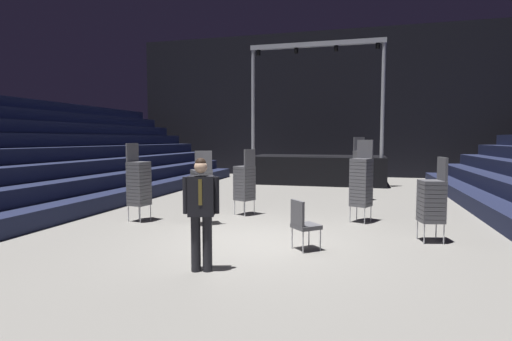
{
  "coord_description": "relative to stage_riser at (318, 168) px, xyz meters",
  "views": [
    {
      "loc": [
        2.05,
        -7.81,
        2.07
      ],
      "look_at": [
        -0.14,
        0.42,
        1.4
      ],
      "focal_mm": 28.18,
      "sensor_mm": 36.0,
      "label": 1
    }
  ],
  "objects": [
    {
      "name": "stage_riser",
      "position": [
        0.0,
        0.0,
        0.0
      ],
      "size": [
        6.12,
        3.1,
        6.24
      ],
      "color": "black",
      "rests_on": "ground_plane"
    },
    {
      "name": "chair_stack_front_right",
      "position": [
        -1.69,
        -10.05,
        0.18
      ],
      "size": [
        0.62,
        0.62,
        1.79
      ],
      "rotation": [
        0.0,
        0.0,
        0.66
      ],
      "color": "#B2B5BA",
      "rests_on": "ground_plane"
    },
    {
      "name": "ground_plane",
      "position": [
        0.0,
        -11.18,
        -0.77
      ],
      "size": [
        22.0,
        30.0,
        0.1
      ],
      "primitive_type": "cube",
      "color": "slate"
    },
    {
      "name": "chair_stack_mid_centre",
      "position": [
        -1.05,
        -8.57,
        0.18
      ],
      "size": [
        0.59,
        0.59,
        1.79
      ],
      "rotation": [
        0.0,
        0.0,
        1.11
      ],
      "color": "#B2B5BA",
      "rests_on": "ground_plane"
    },
    {
      "name": "loose_chair_near_man",
      "position": [
        1.0,
        -11.66,
        -0.19
      ],
      "size": [
        0.62,
        0.62,
        0.95
      ],
      "rotation": [
        0.0,
        0.0,
        5.43
      ],
      "color": "#B2B5BA",
      "rests_on": "ground_plane"
    },
    {
      "name": "chair_stack_mid_right",
      "position": [
        -3.38,
        -10.06,
        0.26
      ],
      "size": [
        0.52,
        0.52,
        1.96
      ],
      "rotation": [
        0.0,
        0.0,
        4.52
      ],
      "color": "#B2B5BA",
      "rests_on": "ground_plane"
    },
    {
      "name": "arena_end_wall",
      "position": [
        0.0,
        3.82,
        3.28
      ],
      "size": [
        22.0,
        0.3,
        8.0
      ],
      "primitive_type": "cube",
      "color": "black",
      "rests_on": "ground_plane"
    },
    {
      "name": "chair_stack_mid_left",
      "position": [
        3.41,
        -10.39,
        0.13
      ],
      "size": [
        0.52,
        0.52,
        1.71
      ],
      "rotation": [
        0.0,
        0.0,
        1.79
      ],
      "color": "#B2B5BA",
      "rests_on": "ground_plane"
    },
    {
      "name": "man_with_tie",
      "position": [
        -0.36,
        -13.26,
        0.29
      ],
      "size": [
        0.57,
        0.33,
        1.78
      ],
      "rotation": [
        0.0,
        0.0,
        3.43
      ],
      "color": "black",
      "rests_on": "ground_plane"
    },
    {
      "name": "chair_stack_rear_left",
      "position": [
        2.03,
        -8.76,
        0.3
      ],
      "size": [
        0.58,
        0.58,
        2.05
      ],
      "rotation": [
        0.0,
        0.0,
        2.73
      ],
      "color": "#B2B5BA",
      "rests_on": "ground_plane"
    },
    {
      "name": "chair_stack_front_left",
      "position": [
        2.02,
        -5.03,
        0.34
      ],
      "size": [
        0.61,
        0.61,
        2.14
      ],
      "rotation": [
        0.0,
        0.0,
        3.72
      ],
      "color": "#B2B5BA",
      "rests_on": "ground_plane"
    }
  ]
}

